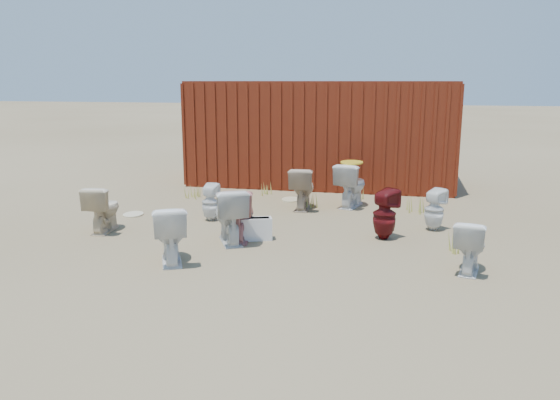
% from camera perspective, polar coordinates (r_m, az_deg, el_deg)
% --- Properties ---
extents(ground, '(100.00, 100.00, 0.00)m').
position_cam_1_polar(ground, '(8.26, -0.90, -4.60)').
color(ground, brown).
rests_on(ground, ground).
extents(shipping_container, '(6.00, 2.40, 2.40)m').
position_cam_1_polar(shipping_container, '(13.07, 4.40, 7.02)').
color(shipping_container, '#54140E').
rests_on(shipping_container, ground).
extents(toilet_front_a, '(0.74, 0.90, 0.80)m').
position_cam_1_polar(toilet_front_a, '(7.48, -11.43, -3.48)').
color(toilet_front_a, white).
rests_on(toilet_front_a, ground).
extents(toilet_front_pink, '(0.61, 0.88, 0.82)m').
position_cam_1_polar(toilet_front_pink, '(8.38, -4.27, -1.45)').
color(toilet_front_pink, tan).
rests_on(toilet_front_pink, ground).
extents(toilet_front_c, '(0.80, 0.96, 0.85)m').
position_cam_1_polar(toilet_front_c, '(8.26, -5.28, -1.60)').
color(toilet_front_c, silver).
rests_on(toilet_front_c, ground).
extents(toilet_front_maroon, '(0.50, 0.50, 0.79)m').
position_cam_1_polar(toilet_front_maroon, '(8.57, 10.87, -1.47)').
color(toilet_front_maroon, '#580F11').
rests_on(toilet_front_maroon, ground).
extents(toilet_front_e, '(0.52, 0.74, 0.69)m').
position_cam_1_polar(toilet_front_e, '(7.40, 19.23, -4.54)').
color(toilet_front_e, white).
rests_on(toilet_front_e, ground).
extents(toilet_back_a, '(0.31, 0.31, 0.65)m').
position_cam_1_polar(toilet_back_a, '(9.62, -7.30, -0.24)').
color(toilet_back_a, white).
rests_on(toilet_back_a, ground).
extents(toilet_back_beige_left, '(0.50, 0.79, 0.76)m').
position_cam_1_polar(toilet_back_beige_left, '(9.30, -17.99, -0.85)').
color(toilet_back_beige_left, beige).
rests_on(toilet_back_beige_left, ground).
extents(toilet_back_beige_right, '(0.48, 0.81, 0.81)m').
position_cam_1_polar(toilet_back_beige_right, '(10.40, 2.36, 1.24)').
color(toilet_back_beige_right, '#C1A98D').
rests_on(toilet_back_beige_right, ground).
extents(toilet_back_yellowlid, '(0.67, 0.93, 0.86)m').
position_cam_1_polar(toilet_back_yellowlid, '(10.68, 7.45, 1.58)').
color(toilet_back_yellowlid, white).
rests_on(toilet_back_yellowlid, ground).
extents(toilet_back_e, '(0.44, 0.44, 0.69)m').
position_cam_1_polar(toilet_back_e, '(9.26, 15.82, -0.98)').
color(toilet_back_e, white).
rests_on(toilet_back_e, ground).
extents(yellow_lid, '(0.43, 0.54, 0.02)m').
position_cam_1_polar(yellow_lid, '(10.61, 7.51, 3.92)').
color(yellow_lid, gold).
rests_on(yellow_lid, toilet_back_yellowlid).
extents(loose_tank, '(0.54, 0.36, 0.35)m').
position_cam_1_polar(loose_tank, '(8.43, -2.57, -3.03)').
color(loose_tank, silver).
rests_on(loose_tank, ground).
extents(loose_lid_near, '(0.44, 0.54, 0.02)m').
position_cam_1_polar(loose_lid_near, '(11.24, 1.14, 0.05)').
color(loose_lid_near, '#C2B98C').
rests_on(loose_lid_near, ground).
extents(loose_lid_far, '(0.45, 0.53, 0.02)m').
position_cam_1_polar(loose_lid_far, '(10.35, -15.08, -1.46)').
color(loose_lid_far, beige).
rests_on(loose_lid_far, ground).
extents(weed_clump_a, '(0.36, 0.36, 0.26)m').
position_cam_1_polar(weed_clump_a, '(11.59, -8.97, 0.85)').
color(weed_clump_a, '#A4A341').
rests_on(weed_clump_a, ground).
extents(weed_clump_b, '(0.32, 0.32, 0.29)m').
position_cam_1_polar(weed_clump_b, '(10.51, 3.23, -0.11)').
color(weed_clump_b, '#A4A341').
rests_on(weed_clump_b, ground).
extents(weed_clump_c, '(0.36, 0.36, 0.34)m').
position_cam_1_polar(weed_clump_c, '(10.47, 13.94, -0.36)').
color(weed_clump_c, '#A4A341').
rests_on(weed_clump_c, ground).
extents(weed_clump_d, '(0.30, 0.30, 0.24)m').
position_cam_1_polar(weed_clump_d, '(11.76, -1.75, 1.14)').
color(weed_clump_d, '#A4A341').
rests_on(weed_clump_d, ground).
extents(weed_clump_e, '(0.34, 0.34, 0.28)m').
position_cam_1_polar(weed_clump_e, '(11.44, 8.31, 0.78)').
color(weed_clump_e, '#A4A341').
rests_on(weed_clump_e, ground).
extents(weed_clump_f, '(0.28, 0.28, 0.28)m').
position_cam_1_polar(weed_clump_f, '(8.22, 17.71, -4.27)').
color(weed_clump_f, '#A4A341').
rests_on(weed_clump_f, ground).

